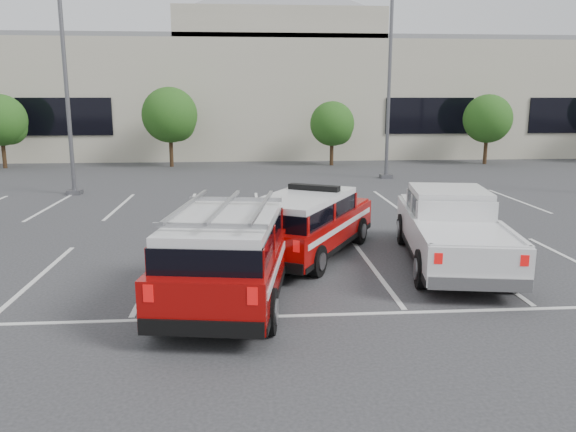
% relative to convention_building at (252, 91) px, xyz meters
% --- Properties ---
extents(ground, '(120.00, 120.00, 0.00)m').
position_rel_convention_building_xyz_m(ground, '(-0.18, -31.86, -4.72)').
color(ground, '#2E2E30').
rests_on(ground, ground).
extents(stall_markings, '(23.00, 15.00, 0.01)m').
position_rel_convention_building_xyz_m(stall_markings, '(-0.18, -27.36, -4.71)').
color(stall_markings, silver).
rests_on(stall_markings, ground).
extents(convention_building, '(60.00, 16.99, 13.20)m').
position_rel_convention_building_xyz_m(convention_building, '(0.00, 0.00, 0.00)').
color(convention_building, beige).
rests_on(convention_building, ground).
extents(tree_left, '(3.07, 3.07, 4.42)m').
position_rel_convention_building_xyz_m(tree_left, '(-15.09, -9.82, -1.95)').
color(tree_left, '#3F2B19').
rests_on(tree_left, ground).
extents(tree_mid_left, '(3.37, 3.37, 4.85)m').
position_rel_convention_building_xyz_m(tree_mid_left, '(-5.09, -9.82, -1.68)').
color(tree_mid_left, '#3F2B19').
rests_on(tree_mid_left, ground).
extents(tree_mid_right, '(2.77, 2.77, 3.99)m').
position_rel_convention_building_xyz_m(tree_mid_right, '(4.91, -9.82, -2.22)').
color(tree_mid_right, '#3F2B19').
rests_on(tree_mid_right, ground).
extents(tree_right, '(3.07, 3.07, 4.42)m').
position_rel_convention_building_xyz_m(tree_right, '(14.91, -9.82, -1.95)').
color(tree_right, '#3F2B19').
rests_on(tree_right, ground).
extents(light_pole_left, '(0.90, 0.60, 10.24)m').
position_rel_convention_building_xyz_m(light_pole_left, '(-8.18, -19.86, 0.47)').
color(light_pole_left, '#59595E').
rests_on(light_pole_left, ground).
extents(light_pole_mid, '(0.90, 0.60, 10.24)m').
position_rel_convention_building_xyz_m(light_pole_mid, '(6.82, -15.86, 0.47)').
color(light_pole_mid, '#59595E').
rests_on(light_pole_mid, ground).
extents(fire_chief_suv, '(4.23, 5.59, 1.87)m').
position_rel_convention_building_xyz_m(fire_chief_suv, '(1.01, -30.44, -3.96)').
color(fire_chief_suv, '#8F0806').
rests_on(fire_chief_suv, ground).
extents(white_pickup, '(3.09, 6.37, 1.87)m').
position_rel_convention_building_xyz_m(white_pickup, '(4.57, -31.46, -3.97)').
color(white_pickup, silver).
rests_on(white_pickup, ground).
extents(ladder_suv, '(2.95, 5.71, 2.15)m').
position_rel_convention_building_xyz_m(ladder_suv, '(-0.99, -33.75, -3.86)').
color(ladder_suv, '#8F0806').
rests_on(ladder_suv, ground).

